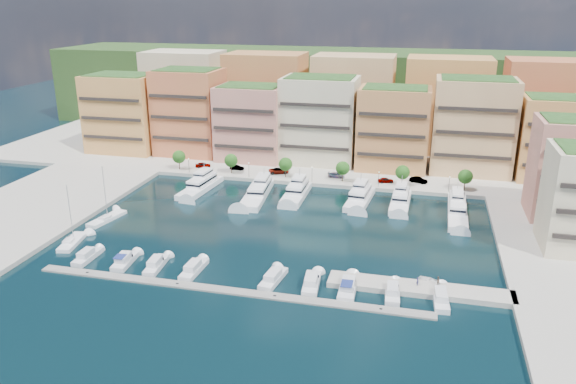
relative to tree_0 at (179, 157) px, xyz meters
name	(u,v)px	position (x,y,z in m)	size (l,w,h in m)	color
ground	(284,228)	(40.00, -33.50, -4.74)	(400.00, 400.00, 0.00)	black
north_quay	(331,156)	(40.00, 28.50, -4.74)	(220.00, 64.00, 2.00)	#9E998E
west_quay	(19,216)	(-22.00, -41.50, -4.74)	(34.00, 76.00, 2.00)	#9E998E
hillside	(351,125)	(40.00, 76.50, -4.74)	(240.00, 40.00, 58.00)	#193515
south_pontoon	(225,291)	(37.00, -63.50, -4.74)	(72.00, 2.20, 0.35)	gray
finger_pier	(419,291)	(70.00, -55.50, -4.74)	(32.00, 5.00, 2.00)	#9E998E
apartment_0	(124,113)	(-26.00, 16.49, 8.57)	(22.00, 16.50, 24.80)	#DD9751
apartment_1	(190,112)	(-4.00, 18.49, 9.57)	(20.00, 16.50, 26.80)	#C25D40
apartment_2	(251,123)	(17.00, 16.49, 7.57)	(20.00, 15.50, 22.80)	tan
apartment_3	(320,120)	(38.00, 18.49, 9.07)	(22.00, 16.50, 25.80)	beige
apartment_4	(393,128)	(60.00, 16.49, 8.07)	(20.00, 15.50, 23.80)	#BF8547
apartment_5	(473,126)	(82.00, 18.49, 9.57)	(22.00, 16.50, 26.80)	#E6B479
apartment_6	(557,139)	(104.00, 16.49, 7.57)	(20.00, 15.50, 22.80)	#DD9751
apartment_east_a	(575,169)	(102.00, -13.51, 7.57)	(18.00, 14.50, 22.80)	tan
backblock_0	(185,94)	(-15.00, 40.50, 11.26)	(26.00, 18.00, 30.00)	beige
backblock_1	(266,98)	(15.00, 40.50, 11.26)	(26.00, 18.00, 30.00)	#BF8547
backblock_2	(353,101)	(45.00, 40.50, 11.26)	(26.00, 18.00, 30.00)	#E6B479
backblock_3	(446,105)	(75.00, 40.50, 11.26)	(26.00, 18.00, 30.00)	#DD9751
backblock_4	(547,109)	(105.00, 40.50, 11.26)	(26.00, 18.00, 30.00)	#C25D40
tree_0	(179,157)	(0.00, 0.00, 0.00)	(3.80, 3.80, 5.65)	#473323
tree_1	(231,160)	(16.00, 0.00, 0.00)	(3.80, 3.80, 5.65)	#473323
tree_2	(286,164)	(32.00, 0.00, 0.00)	(3.80, 3.80, 5.65)	#473323
tree_3	(343,168)	(48.00, 0.00, 0.00)	(3.80, 3.80, 5.65)	#473323
tree_4	(403,172)	(64.00, 0.00, 0.00)	(3.80, 3.80, 5.65)	#473323
tree_5	(465,177)	(80.00, 0.00, 0.00)	(3.80, 3.80, 5.65)	#473323
lamppost_0	(189,163)	(4.00, -2.30, -0.92)	(0.30, 0.30, 4.20)	black
lamppost_1	(249,167)	(22.00, -2.30, -0.92)	(0.30, 0.30, 4.20)	black
lamppost_2	(312,172)	(40.00, -2.30, -0.92)	(0.30, 0.30, 4.20)	black
lamppost_3	(379,177)	(58.00, -2.30, -0.92)	(0.30, 0.30, 4.20)	black
lamppost_4	(449,182)	(76.00, -2.30, -0.92)	(0.30, 0.30, 4.20)	black
yacht_1	(201,186)	(12.10, -13.23, -3.65)	(6.52, 19.32, 7.30)	white
yacht_2	(258,192)	(28.27, -14.57, -3.53)	(7.00, 22.36, 7.30)	white
yacht_3	(297,192)	(37.99, -12.16, -3.53)	(4.99, 16.76, 7.30)	white
yacht_4	(360,198)	(54.37, -12.33, -3.65)	(6.29, 17.36, 7.30)	white
yacht_5	(401,200)	(64.35, -12.01, -3.53)	(4.78, 16.50, 7.30)	white
yacht_6	(457,209)	(77.77, -15.07, -3.53)	(4.79, 23.17, 7.30)	white
cruiser_0	(87,257)	(6.51, -58.08, -4.20)	(2.44, 7.57, 2.55)	silver
cruiser_1	(125,261)	(14.63, -58.10, -4.17)	(3.41, 7.86, 2.66)	silver
cruiser_2	(156,265)	(21.23, -58.09, -4.20)	(3.12, 8.38, 2.55)	silver
cruiser_3	(194,269)	(28.86, -58.09, -4.20)	(2.73, 8.58, 2.55)	silver
cruiser_5	(273,279)	(44.22, -58.09, -4.20)	(3.59, 8.72, 2.55)	silver
cruiser_6	(311,283)	(51.29, -58.09, -4.20)	(3.44, 8.67, 2.55)	silver
cruiser_7	(348,287)	(57.83, -58.12, -4.17)	(3.10, 9.26, 2.66)	silver
cruiser_8	(393,293)	(65.50, -58.09, -4.20)	(2.88, 8.06, 2.55)	silver
cruiser_9	(441,298)	(73.50, -58.10, -4.20)	(2.99, 9.13, 2.55)	silver
sailboat_1	(107,219)	(-0.78, -38.77, -4.44)	(4.71, 11.01, 13.20)	white
sailboat_0	(72,243)	(-0.74, -52.29, -4.43)	(4.51, 9.71, 13.20)	white
tender_1	(398,278)	(66.02, -52.18, -4.36)	(1.25, 1.44, 0.76)	beige
tender_2	(430,281)	(71.71, -51.84, -4.31)	(2.98, 4.17, 0.86)	white
car_0	(203,165)	(5.93, 3.41, -2.98)	(1.79, 4.45, 1.52)	gray
car_1	(237,168)	(16.49, 3.52, -3.08)	(1.41, 4.05, 1.33)	gray
car_2	(279,171)	(29.28, 2.91, -2.94)	(2.66, 5.77, 1.60)	gray
car_3	(336,175)	(45.87, 3.00, -3.06)	(1.92, 4.72, 1.37)	gray
car_4	(386,180)	(59.60, 1.71, -3.03)	(1.69, 4.20, 1.43)	gray
car_5	(418,180)	(68.24, 3.63, -2.95)	(1.67, 4.80, 1.58)	gray
person_0	(418,281)	(69.54, -55.27, -2.96)	(0.57, 0.38, 1.58)	navy
person_1	(438,280)	(72.95, -54.10, -2.96)	(0.76, 0.60, 1.57)	brown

